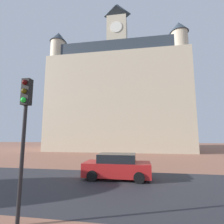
# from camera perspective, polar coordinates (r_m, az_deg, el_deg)

# --- Properties ---
(ground_plane) EXTENTS (120.00, 120.00, 0.00)m
(ground_plane) POSITION_cam_1_polar(r_m,az_deg,el_deg) (10.73, -3.63, -22.60)
(ground_plane) COLOR #93604C
(street_asphalt_strip) EXTENTS (120.00, 7.82, 0.00)m
(street_asphalt_strip) POSITION_cam_1_polar(r_m,az_deg,el_deg) (10.11, -4.54, -23.50)
(street_asphalt_strip) COLOR #2D2D33
(street_asphalt_strip) RESTS_ON ground_plane
(landmark_building) EXTENTS (25.78, 14.56, 32.55)m
(landmark_building) POSITION_cam_1_polar(r_m,az_deg,el_deg) (35.40, 2.34, 4.28)
(landmark_building) COLOR beige
(landmark_building) RESTS_ON ground_plane
(car_red) EXTENTS (4.22, 2.08, 1.55)m
(car_red) POSITION_cam_1_polar(r_m,az_deg,el_deg) (11.46, 1.72, -17.87)
(car_red) COLOR red
(car_red) RESTS_ON ground_plane
(traffic_light_pole) EXTENTS (0.28, 0.34, 4.62)m
(traffic_light_pole) POSITION_cam_1_polar(r_m,az_deg,el_deg) (6.27, -27.38, -2.31)
(traffic_light_pole) COLOR black
(traffic_light_pole) RESTS_ON ground_plane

